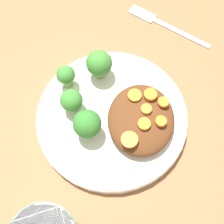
% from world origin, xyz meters
% --- Properties ---
extents(ground_plane, '(4.00, 4.00, 0.00)m').
position_xyz_m(ground_plane, '(0.00, 0.00, 0.00)').
color(ground_plane, '#8C603D').
extents(plate, '(0.27, 0.27, 0.03)m').
position_xyz_m(plate, '(0.00, 0.00, 0.01)').
color(plate, white).
rests_on(plate, ground_plane).
extents(stew_mound, '(0.13, 0.11, 0.04)m').
position_xyz_m(stew_mound, '(0.01, 0.05, 0.04)').
color(stew_mound, '#5B3319').
rests_on(stew_mound, plate).
extents(broccoli_floret_0, '(0.05, 0.05, 0.06)m').
position_xyz_m(broccoli_floret_0, '(0.03, -0.04, 0.06)').
color(broccoli_floret_0, '#759E51').
rests_on(broccoli_floret_0, plate).
extents(broccoli_floret_1, '(0.03, 0.03, 0.05)m').
position_xyz_m(broccoli_floret_1, '(-0.06, -0.09, 0.05)').
color(broccoli_floret_1, '#759E51').
rests_on(broccoli_floret_1, plate).
extents(broccoli_floret_2, '(0.04, 0.04, 0.05)m').
position_xyz_m(broccoli_floret_2, '(-0.01, -0.07, 0.05)').
color(broccoli_floret_2, '#759E51').
rests_on(broccoli_floret_2, plate).
extents(broccoli_floret_3, '(0.05, 0.05, 0.06)m').
position_xyz_m(broccoli_floret_3, '(-0.08, -0.03, 0.06)').
color(broccoli_floret_3, '#7FA85B').
rests_on(broccoli_floret_3, plate).
extents(carrot_slice_0, '(0.02, 0.02, 0.01)m').
position_xyz_m(carrot_slice_0, '(-0.00, 0.06, 0.06)').
color(carrot_slice_0, orange).
rests_on(carrot_slice_0, stew_mound).
extents(carrot_slice_1, '(0.02, 0.02, 0.01)m').
position_xyz_m(carrot_slice_1, '(-0.02, 0.08, 0.06)').
color(carrot_slice_1, orange).
rests_on(carrot_slice_1, stew_mound).
extents(carrot_slice_2, '(0.02, 0.02, 0.01)m').
position_xyz_m(carrot_slice_2, '(-0.03, 0.06, 0.06)').
color(carrot_slice_2, orange).
rests_on(carrot_slice_2, stew_mound).
extents(carrot_slice_3, '(0.02, 0.02, 0.01)m').
position_xyz_m(carrot_slice_3, '(0.03, 0.05, 0.06)').
color(carrot_slice_3, orange).
rests_on(carrot_slice_3, stew_mound).
extents(carrot_slice_4, '(0.02, 0.02, 0.01)m').
position_xyz_m(carrot_slice_4, '(0.02, 0.08, 0.06)').
color(carrot_slice_4, orange).
rests_on(carrot_slice_4, stew_mound).
extents(carrot_slice_5, '(0.03, 0.03, 0.00)m').
position_xyz_m(carrot_slice_5, '(0.05, 0.03, 0.06)').
color(carrot_slice_5, orange).
rests_on(carrot_slice_5, stew_mound).
extents(carrot_slice_6, '(0.02, 0.02, 0.00)m').
position_xyz_m(carrot_slice_6, '(-0.02, 0.04, 0.06)').
color(carrot_slice_6, orange).
rests_on(carrot_slice_6, stew_mound).
extents(fork, '(0.10, 0.17, 0.01)m').
position_xyz_m(fork, '(-0.23, 0.08, 0.00)').
color(fork, silver).
rests_on(fork, ground_plane).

